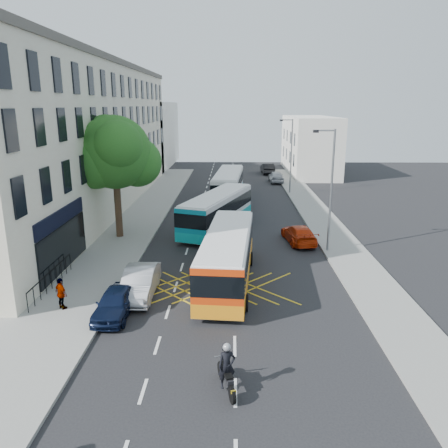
{
  "coord_description": "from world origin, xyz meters",
  "views": [
    {
      "loc": [
        -0.15,
        -16.01,
        9.6
      ],
      "look_at": [
        -0.65,
        11.03,
        2.2
      ],
      "focal_mm": 35.0,
      "sensor_mm": 36.0,
      "label": 1
    }
  ],
  "objects_px": {
    "bus_far": "(228,185)",
    "street_tree": "(114,153)",
    "lamp_far": "(290,152)",
    "bus_near": "(228,256)",
    "bus_mid": "(217,211)",
    "parked_car_blue": "(115,303)",
    "lamp_near": "(330,185)",
    "distant_car_dark": "(268,168)",
    "motorbike": "(227,368)",
    "red_hatchback": "(299,234)",
    "pedestrian_far": "(61,294)",
    "distant_car_silver": "(276,177)",
    "parked_car_silver": "(140,282)",
    "distant_car_grey": "(233,173)"
  },
  "relations": [
    {
      "from": "lamp_far",
      "to": "parked_car_silver",
      "type": "height_order",
      "value": "lamp_far"
    },
    {
      "from": "parked_car_blue",
      "to": "distant_car_silver",
      "type": "distance_m",
      "value": 38.48
    },
    {
      "from": "motorbike",
      "to": "distant_car_dark",
      "type": "height_order",
      "value": "motorbike"
    },
    {
      "from": "distant_car_silver",
      "to": "red_hatchback",
      "type": "bearing_deg",
      "value": 87.79
    },
    {
      "from": "red_hatchback",
      "to": "distant_car_grey",
      "type": "bearing_deg",
      "value": -88.73
    },
    {
      "from": "pedestrian_far",
      "to": "motorbike",
      "type": "bearing_deg",
      "value": -177.94
    },
    {
      "from": "street_tree",
      "to": "distant_car_dark",
      "type": "relative_size",
      "value": 1.92
    },
    {
      "from": "parked_car_blue",
      "to": "distant_car_grey",
      "type": "distance_m",
      "value": 41.16
    },
    {
      "from": "distant_car_grey",
      "to": "red_hatchback",
      "type": "bearing_deg",
      "value": -77.88
    },
    {
      "from": "lamp_far",
      "to": "distant_car_silver",
      "type": "height_order",
      "value": "lamp_far"
    },
    {
      "from": "lamp_near",
      "to": "distant_car_grey",
      "type": "height_order",
      "value": "lamp_near"
    },
    {
      "from": "bus_mid",
      "to": "parked_car_blue",
      "type": "bearing_deg",
      "value": -86.62
    },
    {
      "from": "lamp_near",
      "to": "parked_car_blue",
      "type": "xyz_separation_m",
      "value": [
        -11.8,
        -9.36,
        -3.97
      ]
    },
    {
      "from": "bus_mid",
      "to": "motorbike",
      "type": "bearing_deg",
      "value": -67.63
    },
    {
      "from": "street_tree",
      "to": "bus_far",
      "type": "distance_m",
      "value": 16.33
    },
    {
      "from": "distant_car_grey",
      "to": "distant_car_silver",
      "type": "relative_size",
      "value": 0.98
    },
    {
      "from": "motorbike",
      "to": "parked_car_blue",
      "type": "height_order",
      "value": "motorbike"
    },
    {
      "from": "lamp_far",
      "to": "bus_near",
      "type": "xyz_separation_m",
      "value": [
        -6.57,
        -25.3,
        -3.09
      ]
    },
    {
      "from": "parked_car_silver",
      "to": "lamp_near",
      "type": "bearing_deg",
      "value": 32.34
    },
    {
      "from": "lamp_far",
      "to": "red_hatchback",
      "type": "height_order",
      "value": "lamp_far"
    },
    {
      "from": "street_tree",
      "to": "lamp_far",
      "type": "xyz_separation_m",
      "value": [
        14.71,
        17.03,
        -1.68
      ]
    },
    {
      "from": "street_tree",
      "to": "lamp_near",
      "type": "height_order",
      "value": "street_tree"
    },
    {
      "from": "street_tree",
      "to": "distant_car_dark",
      "type": "xyz_separation_m",
      "value": [
        13.48,
        31.89,
        -5.54
      ]
    },
    {
      "from": "street_tree",
      "to": "parked_car_blue",
      "type": "bearing_deg",
      "value": -76.72
    },
    {
      "from": "bus_far",
      "to": "bus_near",
      "type": "bearing_deg",
      "value": -85.35
    },
    {
      "from": "bus_near",
      "to": "bus_mid",
      "type": "bearing_deg",
      "value": 99.44
    },
    {
      "from": "bus_far",
      "to": "distant_car_grey",
      "type": "bearing_deg",
      "value": 92.32
    },
    {
      "from": "lamp_near",
      "to": "bus_far",
      "type": "xyz_separation_m",
      "value": [
        -6.72,
        16.41,
        -3.03
      ]
    },
    {
      "from": "bus_far",
      "to": "street_tree",
      "type": "bearing_deg",
      "value": -116.46
    },
    {
      "from": "street_tree",
      "to": "parked_car_blue",
      "type": "distance_m",
      "value": 13.87
    },
    {
      "from": "street_tree",
      "to": "distant_car_dark",
      "type": "bearing_deg",
      "value": 67.09
    },
    {
      "from": "motorbike",
      "to": "parked_car_blue",
      "type": "bearing_deg",
      "value": 117.52
    },
    {
      "from": "lamp_far",
      "to": "pedestrian_far",
      "type": "bearing_deg",
      "value": -116.45
    },
    {
      "from": "lamp_far",
      "to": "red_hatchback",
      "type": "distance_m",
      "value": 18.38
    },
    {
      "from": "parked_car_silver",
      "to": "distant_car_dark",
      "type": "height_order",
      "value": "distant_car_dark"
    },
    {
      "from": "distant_car_dark",
      "to": "distant_car_silver",
      "type": "bearing_deg",
      "value": 91.11
    },
    {
      "from": "lamp_far",
      "to": "distant_car_silver",
      "type": "xyz_separation_m",
      "value": [
        -0.7,
        7.48,
        -3.88
      ]
    },
    {
      "from": "bus_near",
      "to": "pedestrian_far",
      "type": "height_order",
      "value": "bus_near"
    },
    {
      "from": "street_tree",
      "to": "distant_car_grey",
      "type": "height_order",
      "value": "street_tree"
    },
    {
      "from": "bus_near",
      "to": "distant_car_grey",
      "type": "relative_size",
      "value": 2.47
    },
    {
      "from": "bus_near",
      "to": "pedestrian_far",
      "type": "bearing_deg",
      "value": -150.15
    },
    {
      "from": "bus_near",
      "to": "motorbike",
      "type": "distance_m",
      "value": 9.59
    },
    {
      "from": "lamp_far",
      "to": "motorbike",
      "type": "bearing_deg",
      "value": -100.55
    },
    {
      "from": "bus_near",
      "to": "bus_far",
      "type": "distance_m",
      "value": 21.71
    },
    {
      "from": "bus_mid",
      "to": "parked_car_silver",
      "type": "bearing_deg",
      "value": -86.38
    },
    {
      "from": "parked_car_silver",
      "to": "distant_car_grey",
      "type": "distance_m",
      "value": 38.87
    },
    {
      "from": "distant_car_silver",
      "to": "motorbike",
      "type": "bearing_deg",
      "value": 81.84
    },
    {
      "from": "bus_mid",
      "to": "distant_car_grey",
      "type": "relative_size",
      "value": 2.47
    },
    {
      "from": "bus_far",
      "to": "pedestrian_far",
      "type": "bearing_deg",
      "value": -102.64
    },
    {
      "from": "parked_car_blue",
      "to": "street_tree",
      "type": "bearing_deg",
      "value": 104.81
    }
  ]
}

